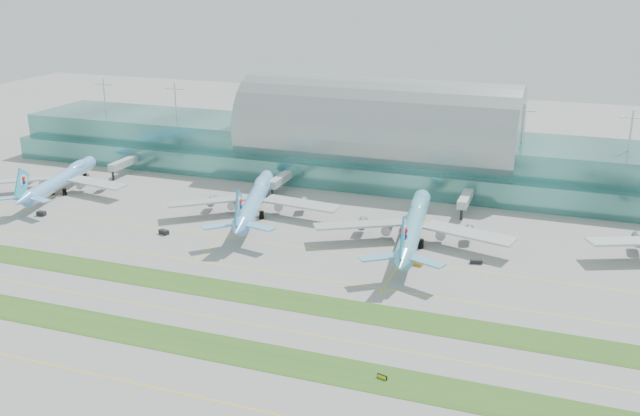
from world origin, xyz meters
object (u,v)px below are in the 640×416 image
at_px(airliner_c, 414,224).
at_px(airliner_b, 255,199).
at_px(taxiway_sign_east, 382,377).
at_px(terminal, 378,145).
at_px(airliner_a, 62,179).

bearing_deg(airliner_c, airliner_b, 165.93).
distance_m(airliner_b, taxiway_sign_east, 118.08).
relative_size(terminal, airliner_a, 5.09).
relative_size(terminal, airliner_b, 4.71).
bearing_deg(airliner_c, airliner_a, 170.49).
bearing_deg(airliner_c, terminal, 107.38).
relative_size(terminal, taxiway_sign_east, 137.28).
xyz_separation_m(airliner_c, taxiway_sign_east, (12.12, -84.45, -5.92)).
distance_m(airliner_b, airliner_c, 61.95).
xyz_separation_m(airliner_a, airliner_c, (147.77, -6.70, 0.73)).
distance_m(terminal, airliner_b, 70.96).
xyz_separation_m(airliner_b, taxiway_sign_east, (73.59, -92.17, -5.71)).
xyz_separation_m(terminal, taxiway_sign_east, (44.62, -156.45, -13.70)).
bearing_deg(airliner_a, airliner_c, -15.39).
bearing_deg(terminal, taxiway_sign_east, -74.08).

